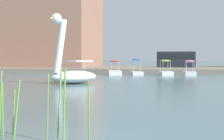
# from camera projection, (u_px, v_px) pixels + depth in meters

# --- Properties ---
(shore_bank_far) EXTENTS (146.88, 18.16, 0.47)m
(shore_bank_far) POSITION_uv_depth(u_px,v_px,m) (140.00, 69.00, 45.99)
(shore_bank_far) COLOR slate
(shore_bank_far) RESTS_ON ground_plane
(swan_boat) EXTENTS (3.53, 3.83, 4.25)m
(swan_boat) POSITION_uv_depth(u_px,v_px,m) (72.00, 71.00, 23.24)
(swan_boat) COLOR white
(swan_boat) RESTS_ON ground_plane
(pedal_boat_pink) EXTENTS (1.12, 1.92, 1.39)m
(pedal_boat_pink) POSITION_uv_depth(u_px,v_px,m) (190.00, 71.00, 34.26)
(pedal_boat_pink) COLOR white
(pedal_boat_pink) RESTS_ON ground_plane
(pedal_boat_lime) EXTENTS (1.50, 2.21, 1.44)m
(pedal_boat_lime) POSITION_uv_depth(u_px,v_px,m) (165.00, 71.00, 34.43)
(pedal_boat_lime) COLOR white
(pedal_boat_lime) RESTS_ON ground_plane
(pedal_boat_blue) EXTENTS (1.38, 2.04, 1.54)m
(pedal_boat_blue) POSITION_uv_depth(u_px,v_px,m) (137.00, 70.00, 35.26)
(pedal_boat_blue) COLOR white
(pedal_boat_blue) RESTS_ON ground_plane
(pedal_boat_red) EXTENTS (1.66, 2.47, 1.38)m
(pedal_boat_red) POSITION_uv_depth(u_px,v_px,m) (114.00, 70.00, 35.39)
(pedal_boat_red) COLOR white
(pedal_boat_red) RESTS_ON ground_plane
(parked_van) EXTENTS (4.64, 2.10, 1.89)m
(parked_van) POSITION_uv_depth(u_px,v_px,m) (176.00, 59.00, 45.11)
(parked_van) COLOR #1E232D
(parked_van) RESTS_ON shore_bank_far
(apartment_block) EXTENTS (20.32, 14.39, 11.28)m
(apartment_block) POSITION_uv_depth(u_px,v_px,m) (22.00, 25.00, 51.29)
(apartment_block) COLOR #996B56
(apartment_block) RESTS_ON shore_bank_far
(reed_clump_foreground) EXTENTS (2.44, 1.47, 1.41)m
(reed_clump_foreground) POSITION_uv_depth(u_px,v_px,m) (23.00, 106.00, 7.43)
(reed_clump_foreground) COLOR #669942
(reed_clump_foreground) RESTS_ON ground_plane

